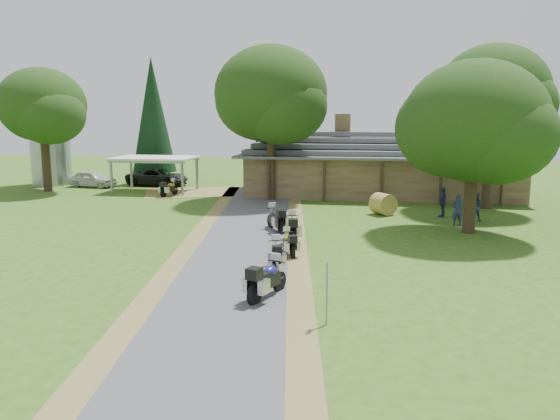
% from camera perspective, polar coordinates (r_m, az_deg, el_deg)
% --- Properties ---
extents(ground, '(120.00, 120.00, 0.00)m').
position_cam_1_polar(ground, '(20.52, -5.37, -7.40)').
color(ground, '#315417').
rests_on(ground, ground).
extents(driveway, '(51.95, 51.95, 0.00)m').
position_cam_1_polar(driveway, '(24.37, -4.17, -4.60)').
color(driveway, '#49494B').
rests_on(driveway, ground).
extents(lodge, '(21.40, 9.40, 4.90)m').
position_cam_1_polar(lodge, '(43.13, 10.45, 4.86)').
color(lodge, brown).
rests_on(lodge, ground).
extents(silo, '(3.44, 3.44, 6.91)m').
position_cam_1_polar(silo, '(52.75, -22.89, 6.23)').
color(silo, gray).
rests_on(silo, ground).
extents(carport, '(6.46, 4.32, 2.80)m').
position_cam_1_polar(carport, '(45.27, -12.89, 3.66)').
color(carport, white).
rests_on(carport, ground).
extents(car_white_sedan, '(3.08, 5.68, 1.80)m').
position_cam_1_polar(car_white_sedan, '(49.59, -19.07, 3.31)').
color(car_white_sedan, silver).
rests_on(car_white_sedan, ground).
extents(car_dark_suv, '(2.72, 5.93, 2.23)m').
position_cam_1_polar(car_dark_suv, '(49.04, -12.69, 3.80)').
color(car_dark_suv, black).
rests_on(car_dark_suv, ground).
extents(motorcycle_row_a, '(1.35, 2.15, 1.40)m').
position_cam_1_polar(motorcycle_row_a, '(18.43, -1.34, -7.09)').
color(motorcycle_row_a, navy).
rests_on(motorcycle_row_a, ground).
extents(motorcycle_row_b, '(0.98, 1.95, 1.27)m').
position_cam_1_polar(motorcycle_row_b, '(21.83, -0.41, -4.56)').
color(motorcycle_row_b, '#929598').
rests_on(motorcycle_row_b, ground).
extents(motorcycle_row_c, '(1.11, 1.74, 1.14)m').
position_cam_1_polar(motorcycle_row_c, '(24.08, 0.95, -3.37)').
color(motorcycle_row_c, '#E0CE05').
rests_on(motorcycle_row_c, ground).
extents(motorcycle_row_d, '(1.03, 2.16, 1.42)m').
position_cam_1_polar(motorcycle_row_d, '(26.66, 1.32, -1.76)').
color(motorcycle_row_d, red).
rests_on(motorcycle_row_d, ground).
extents(motorcycle_row_e, '(1.60, 2.12, 1.41)m').
position_cam_1_polar(motorcycle_row_e, '(29.02, -0.46, -0.82)').
color(motorcycle_row_e, black).
rests_on(motorcycle_row_e, ground).
extents(motorcycle_carport_a, '(1.07, 1.97, 1.28)m').
position_cam_1_polar(motorcycle_carport_a, '(42.51, -11.53, 2.30)').
color(motorcycle_carport_a, gold).
rests_on(motorcycle_carport_a, ground).
extents(person_a, '(0.58, 0.43, 2.01)m').
position_cam_1_polar(person_a, '(32.04, 18.06, 0.26)').
color(person_a, navy).
rests_on(person_a, ground).
extents(person_b, '(0.63, 0.51, 1.96)m').
position_cam_1_polar(person_b, '(33.73, 19.72, 0.58)').
color(person_b, navy).
rests_on(person_b, ground).
extents(person_c, '(0.63, 0.72, 2.13)m').
position_cam_1_polar(person_c, '(34.36, 16.66, 1.05)').
color(person_c, navy).
rests_on(person_c, ground).
extents(hay_bale, '(1.79, 1.76, 1.33)m').
position_cam_1_polar(hay_bale, '(34.38, 10.72, 0.62)').
color(hay_bale, olive).
rests_on(hay_bale, ground).
extents(sign_post, '(0.34, 0.06, 1.91)m').
position_cam_1_polar(sign_post, '(16.10, 4.90, -8.70)').
color(sign_post, gray).
rests_on(sign_post, ground).
extents(oak_lodge_left, '(7.99, 7.99, 12.28)m').
position_cam_1_polar(oak_lodge_left, '(39.40, -0.94, 9.94)').
color(oak_lodge_left, black).
rests_on(oak_lodge_left, ground).
extents(oak_lodge_right, '(6.94, 6.94, 12.34)m').
position_cam_1_polar(oak_lodge_right, '(38.12, 21.25, 9.33)').
color(oak_lodge_right, black).
rests_on(oak_lodge_right, ground).
extents(oak_driveway, '(7.28, 7.28, 9.35)m').
position_cam_1_polar(oak_driveway, '(29.70, 19.56, 6.59)').
color(oak_driveway, black).
rests_on(oak_driveway, ground).
extents(oak_silo, '(6.85, 6.85, 11.18)m').
position_cam_1_polar(oak_silo, '(47.91, -23.51, 8.46)').
color(oak_silo, black).
rests_on(oak_silo, ground).
extents(cedar_near, '(3.75, 3.75, 11.74)m').
position_cam_1_polar(cedar_near, '(47.34, -0.90, 9.59)').
color(cedar_near, black).
rests_on(cedar_near, ground).
extents(cedar_far, '(3.92, 3.92, 11.27)m').
position_cam_1_polar(cedar_far, '(51.15, -13.13, 9.10)').
color(cedar_far, black).
rests_on(cedar_far, ground).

